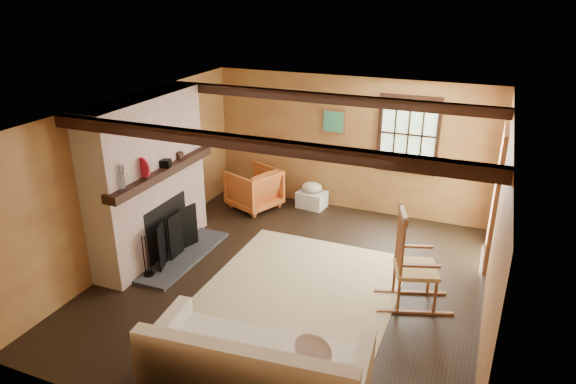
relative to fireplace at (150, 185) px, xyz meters
The scene contains 10 objects.
ground 2.48m from the fireplace, ahead, with size 5.50×5.50×0.00m, color black.
room_envelope 2.52m from the fireplace, ahead, with size 5.02×5.52×2.44m.
fireplace is the anchor object (origin of this frame).
rug 2.67m from the fireplace, ahead, with size 2.50×3.00×0.01m, color tan.
rocking_chair 3.87m from the fireplace, ahead, with size 1.06×0.76×1.32m.
sofa 3.55m from the fireplace, 38.09° to the right, with size 2.25×1.16×0.88m.
firewood_pile 2.78m from the fireplace, 85.01° to the left, with size 0.64×0.12×0.23m.
laundry_basket 3.15m from the fireplace, 57.30° to the left, with size 0.50×0.38×0.30m, color white.
basket_pillow 3.08m from the fireplace, 57.30° to the left, with size 0.37×0.30×0.19m, color silver.
armchair 2.32m from the fireplace, 72.96° to the left, with size 0.80×0.82×0.75m, color #BF6026.
Camera 1 is at (2.29, -5.68, 3.84)m, focal length 32.00 mm.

